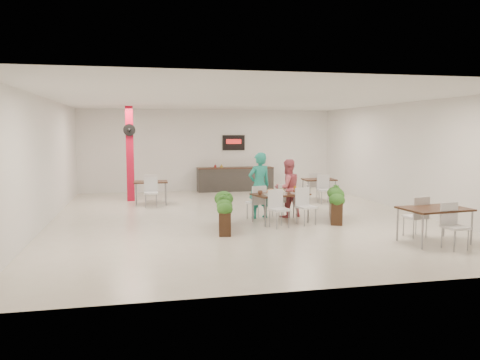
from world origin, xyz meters
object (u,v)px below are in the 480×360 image
object	(u,v)px
diner_woman	(287,188)
red_column	(130,153)
diner_man	(259,185)
main_table	(280,198)
side_table_b	(319,183)
side_table_c	(434,213)
service_counter	(235,179)
planter_left	(224,210)
planter_right	(336,202)
side_table_a	(151,185)

from	to	relation	value
diner_woman	red_column	bearing A→B (deg)	-57.71
diner_man	diner_woman	size ratio (longest dim) A/B	1.12
red_column	main_table	size ratio (longest dim) A/B	1.70
side_table_b	side_table_c	distance (m)	6.15
service_counter	diner_woman	xyz separation A→B (m)	(0.29, -5.85, 0.31)
planter_left	planter_right	size ratio (longest dim) A/B	0.98
diner_man	planter_left	world-z (taller)	diner_man
main_table	side_table_a	world-z (taller)	same
service_counter	red_column	bearing A→B (deg)	-155.00
main_table	side_table_c	xyz separation A→B (m)	(2.54, -2.85, 0.00)
planter_left	side_table_b	world-z (taller)	side_table_b
diner_woman	planter_left	distance (m)	2.40
main_table	side_table_a	xyz separation A→B (m)	(-3.23, 3.72, -0.02)
service_counter	diner_woman	world-z (taller)	service_counter
diner_woman	side_table_c	size ratio (longest dim) A/B	0.96
diner_woman	planter_left	world-z (taller)	diner_woman
side_table_a	side_table_b	bearing A→B (deg)	-3.50
side_table_c	side_table_a	bearing A→B (deg)	124.83
main_table	red_column	bearing A→B (deg)	129.85
main_table	diner_man	world-z (taller)	diner_man
red_column	side_table_c	xyz separation A→B (m)	(6.42, -7.50, -1.00)
side_table_b	planter_left	bearing A→B (deg)	-132.47
main_table	planter_right	size ratio (longest dim) A/B	1.09
side_table_a	side_table_b	size ratio (longest dim) A/B	0.99
planter_left	side_table_c	distance (m)	4.69
diner_woman	side_table_a	xyz separation A→B (m)	(-3.63, 3.07, -0.18)
service_counter	side_table_b	bearing A→B (deg)	-54.95
side_table_a	side_table_c	bearing A→B (deg)	-47.88
side_table_a	side_table_b	distance (m)	5.62
diner_man	service_counter	bearing A→B (deg)	-109.79
diner_man	side_table_a	xyz separation A→B (m)	(-2.83, 3.07, -0.28)
side_table_a	diner_man	bearing A→B (deg)	-46.38
service_counter	side_table_c	bearing A→B (deg)	-75.51
planter_right	side_table_a	xyz separation A→B (m)	(-4.78, 3.70, 0.13)
red_column	planter_left	size ratio (longest dim) A/B	1.90
diner_man	side_table_c	xyz separation A→B (m)	(2.93, -3.51, -0.26)
red_column	planter_left	xyz separation A→B (m)	(2.29, -5.27, -1.16)
diner_woman	planter_left	xyz separation A→B (m)	(-2.00, -1.29, -0.31)
service_counter	planter_left	bearing A→B (deg)	-103.47
diner_woman	diner_man	bearing A→B (deg)	-14.77
service_counter	planter_left	world-z (taller)	service_counter
diner_man	side_table_b	world-z (taller)	diner_man
service_counter	side_table_a	distance (m)	4.35
side_table_a	side_table_c	distance (m)	8.75
side_table_a	service_counter	bearing A→B (deg)	40.64
diner_woman	planter_right	xyz separation A→B (m)	(1.15, -0.63, -0.31)
main_table	side_table_c	size ratio (longest dim) A/B	1.13
main_table	service_counter	bearing A→B (deg)	88.93
service_counter	planter_right	bearing A→B (deg)	-77.51
red_column	side_table_b	size ratio (longest dim) A/B	1.95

